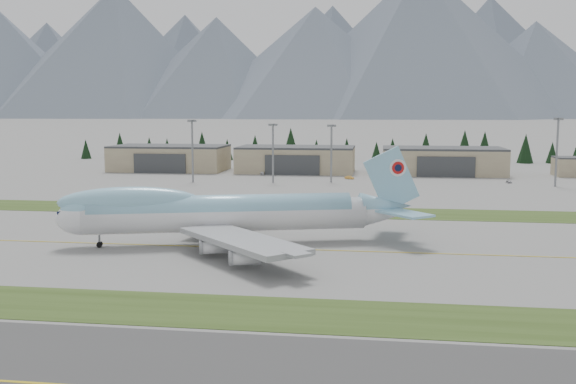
# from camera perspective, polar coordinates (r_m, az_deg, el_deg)

# --- Properties ---
(ground) EXTENTS (7000.00, 7000.00, 0.00)m
(ground) POSITION_cam_1_polar(r_m,az_deg,el_deg) (120.42, -1.25, -5.07)
(ground) COLOR slate
(ground) RESTS_ON ground
(grass_strip_near) EXTENTS (400.00, 14.00, 0.08)m
(grass_strip_near) POSITION_cam_1_polar(r_m,az_deg,el_deg) (84.39, -5.48, -10.52)
(grass_strip_near) COLOR #304418
(grass_strip_near) RESTS_ON ground
(grass_strip_far) EXTENTS (400.00, 18.00, 0.08)m
(grass_strip_far) POSITION_cam_1_polar(r_m,az_deg,el_deg) (164.24, 1.28, -1.74)
(grass_strip_far) COLOR #304418
(grass_strip_far) RESTS_ON ground
(taxiway_line_main) EXTENTS (400.00, 0.40, 0.02)m
(taxiway_line_main) POSITION_cam_1_polar(r_m,az_deg,el_deg) (120.42, -1.25, -5.07)
(taxiway_line_main) COLOR gold
(taxiway_line_main) RESTS_ON ground
(boeing_747_freighter) EXTENTS (71.26, 59.29, 18.77)m
(boeing_747_freighter) POSITION_cam_1_polar(r_m,az_deg,el_deg) (124.35, -5.80, -1.81)
(boeing_747_freighter) COLOR white
(boeing_747_freighter) RESTS_ON ground
(hangar_left) EXTENTS (48.00, 26.60, 10.80)m
(hangar_left) POSITION_cam_1_polar(r_m,az_deg,el_deg) (281.23, -10.46, 3.00)
(hangar_left) COLOR gray
(hangar_left) RESTS_ON ground
(hangar_center) EXTENTS (48.00, 26.60, 10.80)m
(hangar_center) POSITION_cam_1_polar(r_m,az_deg,el_deg) (268.92, 0.74, 2.93)
(hangar_center) COLOR gray
(hangar_center) RESTS_ON ground
(hangar_right) EXTENTS (48.00, 26.60, 10.80)m
(hangar_right) POSITION_cam_1_polar(r_m,az_deg,el_deg) (268.02, 13.59, 2.72)
(hangar_right) COLOR gray
(hangar_right) RESTS_ON ground
(control_shed) EXTENTS (14.00, 12.00, 7.60)m
(control_shed) POSITION_cam_1_polar(r_m,az_deg,el_deg) (275.67, 24.02, 2.08)
(control_shed) COLOR gray
(control_shed) RESTS_ON ground
(floodlight_masts) EXTENTS (129.14, 10.06, 23.27)m
(floodlight_masts) POSITION_cam_1_polar(r_m,az_deg,el_deg) (226.91, 4.40, 4.64)
(floodlight_masts) COLOR gray
(floodlight_masts) RESTS_ON ground
(service_vehicle_a) EXTENTS (1.76, 3.85, 1.28)m
(service_vehicle_a) POSITION_cam_1_polar(r_m,az_deg,el_deg) (258.43, -2.30, 1.55)
(service_vehicle_a) COLOR white
(service_vehicle_a) RESTS_ON ground
(service_vehicle_b) EXTENTS (3.83, 3.17, 1.23)m
(service_vehicle_b) POSITION_cam_1_polar(r_m,az_deg,el_deg) (242.40, 5.48, 1.15)
(service_vehicle_b) COLOR gold
(service_vehicle_b) RESTS_ON ground
(service_vehicle_c) EXTENTS (1.52, 3.71, 1.07)m
(service_vehicle_c) POSITION_cam_1_polar(r_m,az_deg,el_deg) (241.98, 19.04, 0.77)
(service_vehicle_c) COLOR #A7A7AB
(service_vehicle_c) RESTS_ON ground
(conifer_belt) EXTENTS (278.81, 14.62, 16.97)m
(conifer_belt) POSITION_cam_1_polar(r_m,az_deg,el_deg) (327.24, 7.27, 3.95)
(conifer_belt) COLOR black
(conifer_belt) RESTS_ON ground
(mountain_ridge_front) EXTENTS (4316.78, 1189.03, 519.56)m
(mountain_ridge_front) POSITION_cam_1_polar(r_m,az_deg,el_deg) (2281.78, 8.86, 12.32)
(mountain_ridge_front) COLOR #4B5464
(mountain_ridge_front) RESTS_ON ground
(mountain_ridge_rear) EXTENTS (4474.14, 1054.09, 527.05)m
(mountain_ridge_rear) POSITION_cam_1_polar(r_m,az_deg,el_deg) (3035.64, 13.09, 11.46)
(mountain_ridge_rear) COLOR #4B5464
(mountain_ridge_rear) RESTS_ON ground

